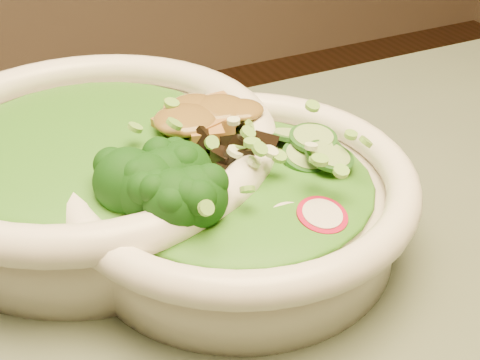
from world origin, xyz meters
name	(u,v)px	position (x,y,z in m)	size (l,w,h in m)	color
salad_bowl	(240,203)	(-0.04, 0.18, 0.78)	(0.24, 0.24, 0.06)	white
side_bowl	(93,164)	(-0.12, 0.26, 0.79)	(0.27, 0.27, 0.07)	white
lettuce_bed	(240,179)	(-0.04, 0.18, 0.80)	(0.18, 0.18, 0.02)	#226014
side_lettuce	(90,140)	(-0.12, 0.26, 0.81)	(0.18, 0.18, 0.02)	#226014
broccoli_florets	(165,187)	(-0.10, 0.17, 0.82)	(0.07, 0.06, 0.04)	black
radish_slices	(293,220)	(-0.04, 0.12, 0.81)	(0.10, 0.03, 0.02)	#A80C2F
cucumber_slices	(312,145)	(0.01, 0.18, 0.81)	(0.06, 0.06, 0.03)	#94BB67
mushroom_heap	(232,157)	(-0.05, 0.19, 0.81)	(0.06, 0.06, 0.03)	black
tofu_cubes	(202,130)	(-0.05, 0.23, 0.81)	(0.08, 0.05, 0.03)	#9A6733
peanut_sauce	(202,116)	(-0.05, 0.23, 0.82)	(0.06, 0.05, 0.01)	brown
scallion_garnish	(240,152)	(-0.04, 0.18, 0.82)	(0.17, 0.17, 0.02)	#70B33F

